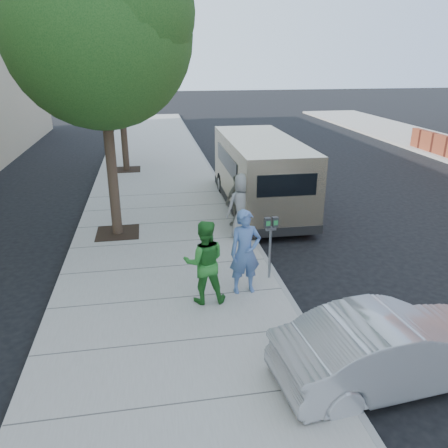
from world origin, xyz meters
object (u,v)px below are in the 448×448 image
Objects in this scene: person_striped_polo at (238,200)px; tree_near at (100,27)px; van at (259,172)px; person_officer at (245,252)px; person_green_shirt at (204,262)px; parking_meter at (271,235)px; sedan at (393,348)px; person_gray_shirt at (243,206)px; tree_far at (119,56)px.

tree_near is at bearing -30.72° from person_striped_polo.
van is at bearing 21.62° from tree_near.
person_striped_polo is at bearing 76.36° from person_officer.
van is 2.15m from person_striped_polo.
parking_meter is at bearing -150.93° from person_green_shirt.
tree_near is 6.50m from van.
person_officer is 1.17× the size of person_striped_polo.
tree_near is 9.55m from sedan.
tree_near is at bearing 27.61° from sedan.
person_green_shirt is at bearing -64.83° from tree_near.
person_green_shirt is (1.93, -4.11, -4.52)m from tree_near.
person_officer is 1.01× the size of person_gray_shirt.
van is (4.56, -5.79, -3.61)m from tree_far.
van reaches higher than person_green_shirt.
van is 3.71× the size of person_green_shirt.
sedan is 6.90m from person_striped_polo.
parking_meter is 1.75m from person_green_shirt.
sedan is 2.15× the size of person_green_shirt.
person_green_shirt is (1.93, -11.71, -3.86)m from tree_far.
tree_far is at bearing -96.23° from person_striped_polo.
van is 1.73× the size of sedan.
sedan is (1.02, -3.46, -0.58)m from parking_meter.
tree_far reaches higher than parking_meter.
parking_meter is at bearing -100.79° from van.
person_officer reaches higher than person_striped_polo.
person_gray_shirt is (0.58, 2.94, -0.00)m from person_officer.
person_officer is at bearing -76.19° from tree_far.
van is 8.65m from sedan.
sedan is (4.52, -14.42, -4.26)m from tree_far.
tree_far is at bearing -77.64° from person_gray_shirt.
person_green_shirt is (-0.89, -0.25, -0.04)m from person_officer.
person_striped_polo is at bearing -102.70° from person_gray_shirt.
sedan is 2.06× the size of person_officer.
person_officer is at bearing 49.99° from person_striped_polo.
tree_near is at bearing -24.56° from person_gray_shirt.
person_officer reaches higher than person_green_shirt.
person_gray_shirt is (-0.10, 2.44, -0.15)m from parking_meter.
person_officer is 3.91m from person_striped_polo.
parking_meter is 3.36m from person_striped_polo.
sedan is (-0.03, -8.62, -0.65)m from van.
tree_far is 15.70m from sedan.
person_green_shirt is at bearing 39.00° from person_striped_polo.
parking_meter is at bearing -72.27° from tree_far.
tree_near reaches higher than sedan.
person_gray_shirt is at bearing -111.25° from person_green_shirt.
parking_meter is at bearing 60.19° from person_striped_polo.
sedan is at bearing -72.58° from tree_far.
person_officer is at bearing -161.03° from person_green_shirt.
person_striped_polo is (1.52, 4.11, -0.09)m from person_green_shirt.
sedan is 2.07× the size of person_gray_shirt.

